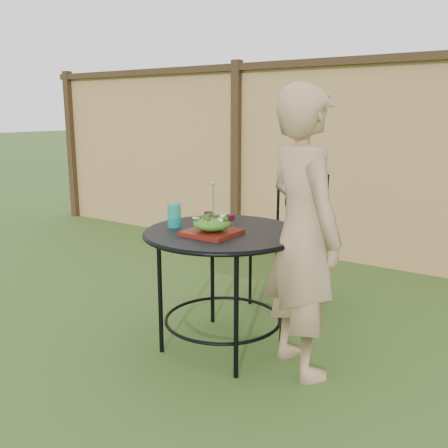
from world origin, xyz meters
name	(u,v)px	position (x,y,z in m)	size (l,w,h in m)	color
ground	(225,352)	(0.00, 0.00, 0.00)	(60.00, 60.00, 0.00)	#254416
fence	(359,162)	(0.00, 2.19, 0.95)	(8.00, 0.12, 1.90)	tan
patio_table	(223,254)	(-0.05, 0.05, 0.59)	(0.92, 0.92, 0.72)	black
patio_chair	(292,235)	(-0.07, 0.99, 0.50)	(0.46, 0.46, 0.95)	black
diner	(303,233)	(0.44, 0.08, 0.77)	(0.56, 0.37, 1.54)	tan
salad_plate	(212,233)	(-0.05, -0.06, 0.74)	(0.27, 0.27, 0.02)	#451609
salad	(212,223)	(-0.05, -0.06, 0.79)	(0.21, 0.21, 0.08)	#235614
fork	(213,201)	(-0.04, -0.06, 0.92)	(0.01, 0.01, 0.18)	silver
drinking_glass	(174,215)	(-0.34, -0.03, 0.79)	(0.08, 0.08, 0.14)	#0C9286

